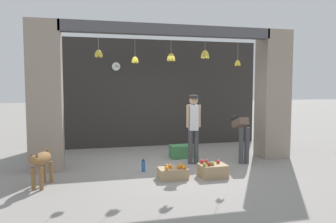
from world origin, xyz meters
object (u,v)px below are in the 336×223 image
(worker_stooping, at_px, (241,131))
(fruit_crate_oranges, at_px, (173,173))
(dog, at_px, (41,162))
(fruit_crate_apples, at_px, (213,170))
(wall_clock, at_px, (116,66))
(produce_box_green, at_px, (181,151))
(shopkeeper, at_px, (193,124))
(water_bottle, at_px, (143,166))

(worker_stooping, relative_size, fruit_crate_oranges, 2.01)
(dog, height_order, fruit_crate_apples, dog)
(worker_stooping, height_order, fruit_crate_apples, worker_stooping)
(wall_clock, bearing_deg, produce_box_green, -50.50)
(dog, relative_size, shopkeeper, 0.52)
(worker_stooping, xyz_separation_m, produce_box_green, (-1.28, 0.73, -0.59))
(produce_box_green, bearing_deg, shopkeeper, -82.01)
(wall_clock, bearing_deg, shopkeeper, -57.75)
(dog, relative_size, worker_stooping, 0.76)
(worker_stooping, height_order, produce_box_green, worker_stooping)
(shopkeeper, bearing_deg, worker_stooping, -177.74)
(worker_stooping, relative_size, fruit_crate_apples, 2.07)
(fruit_crate_apples, xyz_separation_m, wall_clock, (-1.58, 3.61, 2.25))
(fruit_crate_oranges, relative_size, fruit_crate_apples, 1.03)
(worker_stooping, bearing_deg, water_bottle, -164.92)
(dog, relative_size, wall_clock, 3.29)
(fruit_crate_apples, height_order, water_bottle, fruit_crate_apples)
(shopkeeper, distance_m, water_bottle, 1.56)
(dog, height_order, worker_stooping, worker_stooping)
(water_bottle, bearing_deg, worker_stooping, 8.76)
(fruit_crate_apples, bearing_deg, shopkeeper, 91.29)
(dog, distance_m, fruit_crate_apples, 3.27)
(dog, height_order, shopkeeper, shopkeeper)
(dog, distance_m, fruit_crate_oranges, 2.47)
(shopkeeper, height_order, fruit_crate_apples, shopkeeper)
(dog, relative_size, fruit_crate_apples, 1.56)
(worker_stooping, bearing_deg, wall_clock, 144.01)
(shopkeeper, xyz_separation_m, wall_clock, (-1.56, 2.47, 1.44))
(worker_stooping, xyz_separation_m, fruit_crate_oranges, (-1.96, -1.04, -0.63))
(dog, bearing_deg, produce_box_green, 133.94)
(worker_stooping, relative_size, wall_clock, 4.35)
(shopkeeper, relative_size, wall_clock, 6.28)
(water_bottle, bearing_deg, dog, -163.29)
(water_bottle, bearing_deg, fruit_crate_apples, -29.95)
(shopkeeper, distance_m, worker_stooping, 1.20)
(worker_stooping, height_order, fruit_crate_oranges, worker_stooping)
(produce_box_green, relative_size, water_bottle, 2.11)
(water_bottle, bearing_deg, wall_clock, 95.92)
(worker_stooping, xyz_separation_m, water_bottle, (-2.44, -0.38, -0.63))
(dog, distance_m, wall_clock, 4.30)
(produce_box_green, relative_size, wall_clock, 2.14)
(worker_stooping, distance_m, fruit_crate_oranges, 2.31)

